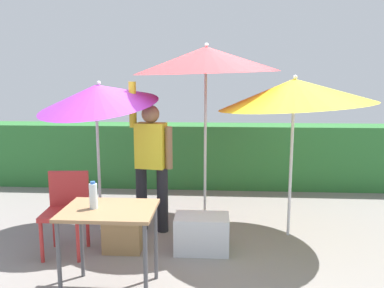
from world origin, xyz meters
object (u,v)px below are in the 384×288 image
at_px(umbrella_orange, 206,60).
at_px(umbrella_yellow, 97,95).
at_px(crate_cardboard, 124,233).
at_px(person_vendor, 151,159).
at_px(chair_plastic, 66,207).
at_px(umbrella_rainbow, 294,93).
at_px(folding_table, 110,219).
at_px(bottle_water, 93,196).
at_px(cooler_box, 202,233).

height_order(umbrella_orange, umbrella_yellow, umbrella_orange).
distance_m(umbrella_yellow, crate_cardboard, 1.67).
distance_m(person_vendor, chair_plastic, 1.15).
xyz_separation_m(umbrella_rainbow, folding_table, (-1.83, -1.39, -1.06)).
height_order(umbrella_yellow, bottle_water, umbrella_yellow).
bearing_deg(crate_cardboard, chair_plastic, -172.29).
bearing_deg(umbrella_yellow, umbrella_rainbow, -0.81).
distance_m(umbrella_rainbow, crate_cardboard, 2.54).
relative_size(chair_plastic, folding_table, 1.11).
relative_size(umbrella_yellow, crate_cardboard, 4.88).
distance_m(umbrella_rainbow, bottle_water, 2.56).
xyz_separation_m(person_vendor, crate_cardboard, (-0.23, -0.58, -0.74)).
relative_size(umbrella_rainbow, umbrella_yellow, 0.97).
bearing_deg(folding_table, umbrella_rainbow, 37.21).
xyz_separation_m(chair_plastic, bottle_water, (0.58, -0.79, 0.39)).
distance_m(crate_cardboard, bottle_water, 1.13).
relative_size(umbrella_yellow, cooler_box, 3.40).
xyz_separation_m(umbrella_orange, person_vendor, (-0.67, -0.40, -1.22)).
relative_size(person_vendor, chair_plastic, 2.11).
relative_size(crate_cardboard, folding_table, 0.52).
height_order(umbrella_rainbow, bottle_water, umbrella_rainbow).
relative_size(umbrella_orange, cooler_box, 3.97).
distance_m(person_vendor, cooler_box, 1.13).
xyz_separation_m(person_vendor, chair_plastic, (-0.84, -0.66, -0.42)).
height_order(umbrella_rainbow, cooler_box, umbrella_rainbow).
relative_size(person_vendor, bottle_water, 7.83).
bearing_deg(folding_table, cooler_box, 48.81).
xyz_separation_m(folding_table, bottle_water, (-0.13, -0.01, 0.21)).
height_order(chair_plastic, crate_cardboard, chair_plastic).
bearing_deg(umbrella_rainbow, crate_cardboard, -164.99).
distance_m(folding_table, bottle_water, 0.25).
bearing_deg(crate_cardboard, umbrella_yellow, 126.94).
bearing_deg(umbrella_orange, chair_plastic, -144.84).
bearing_deg(person_vendor, chair_plastic, -141.83).
relative_size(umbrella_orange, folding_table, 2.98).
bearing_deg(bottle_water, crate_cardboard, 88.00).
distance_m(chair_plastic, bottle_water, 1.06).
bearing_deg(umbrella_orange, folding_table, -113.10).
height_order(cooler_box, folding_table, folding_table).
relative_size(chair_plastic, crate_cardboard, 2.13).
distance_m(umbrella_rainbow, umbrella_yellow, 2.35).
bearing_deg(bottle_water, umbrella_rainbow, 35.38).
relative_size(umbrella_orange, crate_cardboard, 5.69).
distance_m(person_vendor, folding_table, 1.47).
xyz_separation_m(umbrella_rainbow, chair_plastic, (-2.55, -0.60, -1.24)).
bearing_deg(chair_plastic, umbrella_yellow, 72.68).
distance_m(chair_plastic, crate_cardboard, 0.70).
bearing_deg(person_vendor, bottle_water, -100.01).
xyz_separation_m(umbrella_rainbow, umbrella_yellow, (-2.35, 0.03, -0.04)).
relative_size(umbrella_yellow, bottle_water, 8.50).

